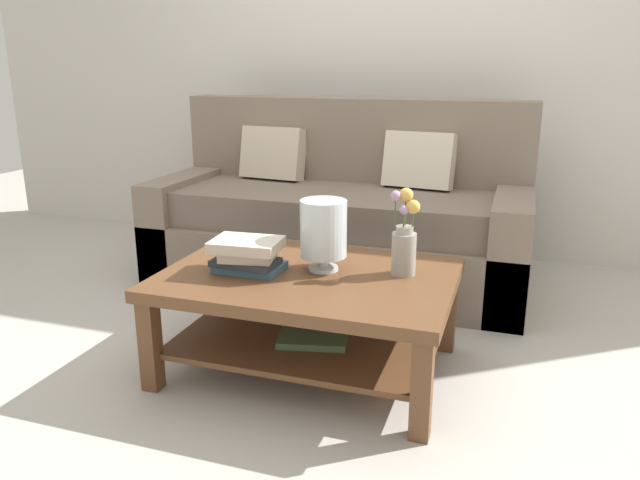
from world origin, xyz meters
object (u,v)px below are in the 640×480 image
Objects in this scene: book_stack_main at (247,255)px; glass_hurricane_vase at (323,230)px; flower_pitcher at (404,242)px; coffee_table at (309,299)px; couch at (340,220)px.

glass_hurricane_vase is at bearing 23.00° from book_stack_main.
glass_hurricane_vase is 0.83× the size of flower_pitcher.
book_stack_main is (-0.24, -0.06, 0.19)m from coffee_table.
couch is 7.25× the size of glass_hurricane_vase.
flower_pitcher reaches higher than coffee_table.
couch is 1.14m from glass_hurricane_vase.
couch is at bearing 119.14° from flower_pitcher.
glass_hurricane_vase is (0.04, 0.06, 0.29)m from coffee_table.
coffee_table is 3.33× the size of flower_pitcher.
glass_hurricane_vase is at bearing 52.13° from coffee_table.
couch is at bearing 102.92° from glass_hurricane_vase.
book_stack_main is at bearing -91.89° from couch.
glass_hurricane_vase is at bearing -77.08° from couch.
coffee_table is at bearing -79.88° from couch.
glass_hurricane_vase is at bearing -170.96° from flower_pitcher.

